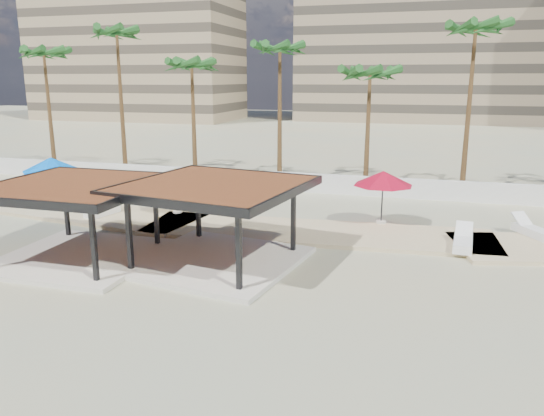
{
  "coord_description": "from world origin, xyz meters",
  "views": [
    {
      "loc": [
        6.73,
        -16.07,
        7.02
      ],
      "look_at": [
        0.28,
        5.87,
        1.4
      ],
      "focal_mm": 35.0,
      "sensor_mm": 36.0,
      "label": 1
    }
  ],
  "objects_px": {
    "umbrella_c": "(383,178)",
    "lounger_b": "(463,242)",
    "lounger_a": "(103,211)",
    "pavilion_central": "(215,216)",
    "umbrella_a": "(51,164)",
    "pavilion_west": "(77,214)",
    "lounger_c": "(532,231)"
  },
  "relations": [
    {
      "from": "pavilion_central",
      "to": "pavilion_west",
      "type": "relative_size",
      "value": 1.17
    },
    {
      "from": "umbrella_a",
      "to": "lounger_b",
      "type": "bearing_deg",
      "value": -3.62
    },
    {
      "from": "pavilion_west",
      "to": "pavilion_central",
      "type": "bearing_deg",
      "value": 10.83
    },
    {
      "from": "lounger_a",
      "to": "umbrella_c",
      "type": "bearing_deg",
      "value": -68.63
    },
    {
      "from": "lounger_a",
      "to": "lounger_c",
      "type": "distance_m",
      "value": 20.68
    },
    {
      "from": "pavilion_west",
      "to": "lounger_a",
      "type": "height_order",
      "value": "pavilion_west"
    },
    {
      "from": "lounger_b",
      "to": "pavilion_central",
      "type": "bearing_deg",
      "value": 118.99
    },
    {
      "from": "pavilion_central",
      "to": "lounger_c",
      "type": "relative_size",
      "value": 3.21
    },
    {
      "from": "pavilion_west",
      "to": "lounger_a",
      "type": "relative_size",
      "value": 2.85
    },
    {
      "from": "pavilion_central",
      "to": "umbrella_c",
      "type": "xyz_separation_m",
      "value": [
        5.69,
        7.11,
        0.47
      ]
    },
    {
      "from": "lounger_b",
      "to": "lounger_a",
      "type": "bearing_deg",
      "value": 92.84
    },
    {
      "from": "lounger_c",
      "to": "umbrella_a",
      "type": "bearing_deg",
      "value": 62.38
    },
    {
      "from": "lounger_a",
      "to": "pavilion_west",
      "type": "bearing_deg",
      "value": -142.5
    },
    {
      "from": "umbrella_a",
      "to": "lounger_b",
      "type": "relative_size",
      "value": 1.74
    },
    {
      "from": "pavilion_west",
      "to": "umbrella_c",
      "type": "xyz_separation_m",
      "value": [
        11.06,
        8.17,
        0.52
      ]
    },
    {
      "from": "pavilion_west",
      "to": "lounger_c",
      "type": "distance_m",
      "value": 19.54
    },
    {
      "from": "pavilion_central",
      "to": "umbrella_a",
      "type": "distance_m",
      "value": 13.06
    },
    {
      "from": "umbrella_a",
      "to": "lounger_b",
      "type": "xyz_separation_m",
      "value": [
        21.08,
        -1.33,
        -2.11
      ]
    },
    {
      "from": "pavilion_west",
      "to": "lounger_b",
      "type": "relative_size",
      "value": 2.7
    },
    {
      "from": "pavilion_central",
      "to": "umbrella_a",
      "type": "bearing_deg",
      "value": 163.69
    },
    {
      "from": "pavilion_central",
      "to": "pavilion_west",
      "type": "bearing_deg",
      "value": -159.87
    },
    {
      "from": "umbrella_c",
      "to": "lounger_c",
      "type": "distance_m",
      "value": 6.98
    },
    {
      "from": "pavilion_west",
      "to": "umbrella_a",
      "type": "relative_size",
      "value": 1.55
    },
    {
      "from": "umbrella_c",
      "to": "lounger_b",
      "type": "bearing_deg",
      "value": -38.51
    },
    {
      "from": "umbrella_c",
      "to": "lounger_b",
      "type": "distance_m",
      "value": 5.02
    },
    {
      "from": "umbrella_a",
      "to": "lounger_b",
      "type": "height_order",
      "value": "umbrella_a"
    },
    {
      "from": "pavilion_west",
      "to": "umbrella_c",
      "type": "height_order",
      "value": "pavilion_west"
    },
    {
      "from": "umbrella_c",
      "to": "lounger_a",
      "type": "xyz_separation_m",
      "value": [
        -13.87,
        -2.38,
        -2.01
      ]
    },
    {
      "from": "umbrella_a",
      "to": "lounger_c",
      "type": "distance_m",
      "value": 24.3
    },
    {
      "from": "lounger_a",
      "to": "lounger_b",
      "type": "bearing_deg",
      "value": -79.96
    },
    {
      "from": "umbrella_c",
      "to": "lounger_a",
      "type": "relative_size",
      "value": 1.75
    },
    {
      "from": "pavilion_west",
      "to": "lounger_b",
      "type": "bearing_deg",
      "value": 19.6
    }
  ]
}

